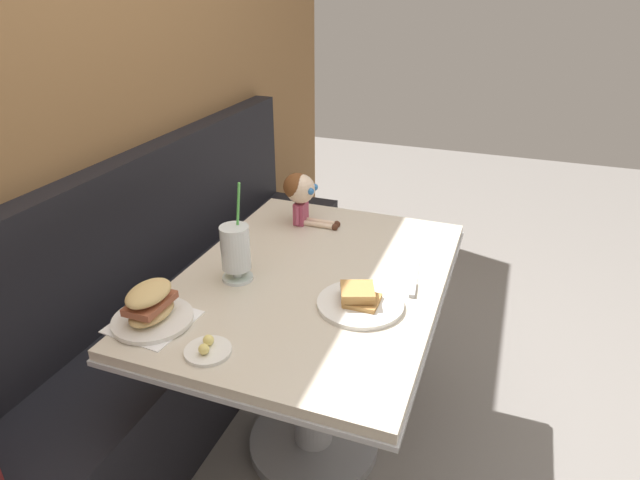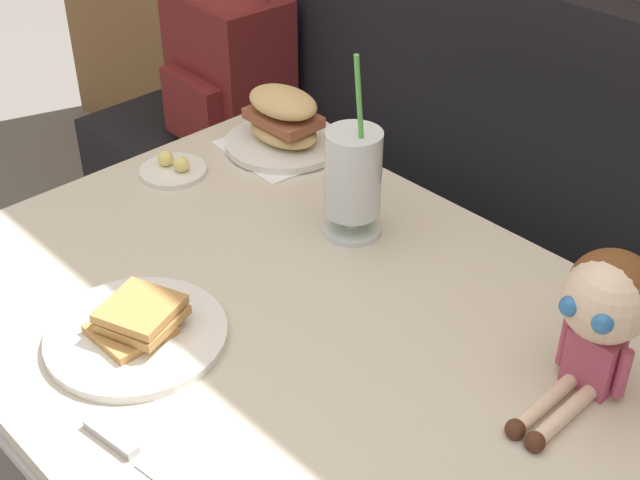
{
  "view_description": "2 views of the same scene",
  "coord_description": "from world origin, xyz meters",
  "px_view_note": "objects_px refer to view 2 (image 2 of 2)",
  "views": [
    {
      "loc": [
        -1.37,
        -0.35,
        1.6
      ],
      "look_at": [
        0.02,
        0.16,
        0.86
      ],
      "focal_mm": 30.18,
      "sensor_mm": 36.0,
      "label": 1
    },
    {
      "loc": [
        0.73,
        -0.45,
        1.54
      ],
      "look_at": [
        -0.03,
        0.26,
        0.82
      ],
      "focal_mm": 49.49,
      "sensor_mm": 36.0,
      "label": 2
    }
  ],
  "objects_px": {
    "toast_plate": "(137,331)",
    "milkshake_glass": "(353,179)",
    "butter_knife": "(130,451)",
    "seated_doll": "(605,307)",
    "butter_saucer": "(173,169)",
    "sandwich_plate": "(284,125)",
    "backpack": "(227,62)"
  },
  "relations": [
    {
      "from": "toast_plate",
      "to": "milkshake_glass",
      "type": "height_order",
      "value": "milkshake_glass"
    },
    {
      "from": "butter_knife",
      "to": "backpack",
      "type": "height_order",
      "value": "backpack"
    },
    {
      "from": "butter_knife",
      "to": "backpack",
      "type": "distance_m",
      "value": 1.35
    },
    {
      "from": "toast_plate",
      "to": "butter_knife",
      "type": "distance_m",
      "value": 0.21
    },
    {
      "from": "butter_knife",
      "to": "sandwich_plate",
      "type": "bearing_deg",
      "value": 125.07
    },
    {
      "from": "toast_plate",
      "to": "sandwich_plate",
      "type": "relative_size",
      "value": 1.14
    },
    {
      "from": "butter_saucer",
      "to": "backpack",
      "type": "xyz_separation_m",
      "value": [
        -0.48,
        0.49,
        -0.09
      ]
    },
    {
      "from": "toast_plate",
      "to": "milkshake_glass",
      "type": "relative_size",
      "value": 0.79
    },
    {
      "from": "butter_saucer",
      "to": "backpack",
      "type": "height_order",
      "value": "backpack"
    },
    {
      "from": "butter_knife",
      "to": "seated_doll",
      "type": "distance_m",
      "value": 0.6
    },
    {
      "from": "toast_plate",
      "to": "sandwich_plate",
      "type": "height_order",
      "value": "sandwich_plate"
    },
    {
      "from": "butter_knife",
      "to": "seated_doll",
      "type": "xyz_separation_m",
      "value": [
        0.3,
        0.5,
        0.12
      ]
    },
    {
      "from": "toast_plate",
      "to": "sandwich_plate",
      "type": "xyz_separation_m",
      "value": [
        -0.28,
        0.51,
        0.03
      ]
    },
    {
      "from": "butter_saucer",
      "to": "backpack",
      "type": "relative_size",
      "value": 0.3
    },
    {
      "from": "seated_doll",
      "to": "toast_plate",
      "type": "bearing_deg",
      "value": -141.52
    },
    {
      "from": "butter_knife",
      "to": "seated_doll",
      "type": "relative_size",
      "value": 1.08
    },
    {
      "from": "sandwich_plate",
      "to": "backpack",
      "type": "relative_size",
      "value": 0.54
    },
    {
      "from": "butter_saucer",
      "to": "seated_doll",
      "type": "xyz_separation_m",
      "value": [
        0.81,
        0.08,
        0.12
      ]
    },
    {
      "from": "milkshake_glass",
      "to": "butter_saucer",
      "type": "relative_size",
      "value": 2.63
    },
    {
      "from": "toast_plate",
      "to": "seated_doll",
      "type": "bearing_deg",
      "value": 38.48
    },
    {
      "from": "milkshake_glass",
      "to": "seated_doll",
      "type": "bearing_deg",
      "value": -3.36
    },
    {
      "from": "milkshake_glass",
      "to": "butter_knife",
      "type": "bearing_deg",
      "value": -73.63
    },
    {
      "from": "backpack",
      "to": "seated_doll",
      "type": "bearing_deg",
      "value": -17.91
    },
    {
      "from": "toast_plate",
      "to": "seated_doll",
      "type": "distance_m",
      "value": 0.61
    },
    {
      "from": "toast_plate",
      "to": "sandwich_plate",
      "type": "distance_m",
      "value": 0.58
    },
    {
      "from": "seated_doll",
      "to": "backpack",
      "type": "distance_m",
      "value": 1.37
    },
    {
      "from": "seated_doll",
      "to": "backpack",
      "type": "relative_size",
      "value": 0.54
    },
    {
      "from": "sandwich_plate",
      "to": "seated_doll",
      "type": "relative_size",
      "value": 1.01
    },
    {
      "from": "sandwich_plate",
      "to": "seated_doll",
      "type": "height_order",
      "value": "seated_doll"
    },
    {
      "from": "toast_plate",
      "to": "butter_saucer",
      "type": "height_order",
      "value": "toast_plate"
    },
    {
      "from": "milkshake_glass",
      "to": "butter_knife",
      "type": "height_order",
      "value": "milkshake_glass"
    },
    {
      "from": "butter_knife",
      "to": "butter_saucer",
      "type": "bearing_deg",
      "value": 140.19
    }
  ]
}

